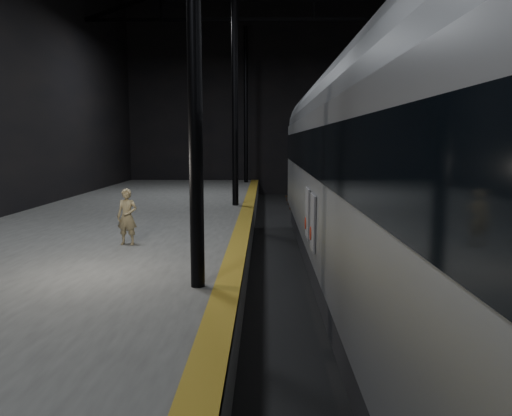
{
  "coord_description": "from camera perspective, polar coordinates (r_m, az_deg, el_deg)",
  "views": [
    {
      "loc": [
        -2.55,
        -13.05,
        3.7
      ],
      "look_at": [
        -2.78,
        -0.38,
        2.0
      ],
      "focal_mm": 35.0,
      "sensor_mm": 36.0,
      "label": 1
    }
  ],
  "objects": [
    {
      "name": "ground",
      "position": [
        13.81,
        11.74,
        -8.07
      ],
      "size": [
        44.0,
        44.0,
        0.0
      ],
      "primitive_type": "plane",
      "color": "black",
      "rests_on": "ground"
    },
    {
      "name": "train",
      "position": [
        11.3,
        14.1,
        4.81
      ],
      "size": [
        3.2,
        21.38,
        5.71
      ],
      "color": "#A9ABB1",
      "rests_on": "ground"
    },
    {
      "name": "platform_left",
      "position": [
        14.32,
        -19.33,
        -5.71
      ],
      "size": [
        9.0,
        43.8,
        1.0
      ],
      "primitive_type": "cube",
      "color": "#4C4C4A",
      "rests_on": "ground"
    },
    {
      "name": "tactile_strip",
      "position": [
        13.35,
        -2.01,
        -4.02
      ],
      "size": [
        0.5,
        43.8,
        0.01
      ],
      "primitive_type": "cube",
      "color": "olive",
      "rests_on": "platform_left"
    },
    {
      "name": "woman",
      "position": [
        13.46,
        -14.51,
        -0.98
      ],
      "size": [
        0.58,
        0.42,
        1.48
      ],
      "primitive_type": "imported",
      "rotation": [
        0.0,
        0.0,
        -0.12
      ],
      "color": "tan",
      "rests_on": "platform_left"
    },
    {
      "name": "track",
      "position": [
        13.79,
        11.75,
        -7.8
      ],
      "size": [
        2.4,
        43.0,
        0.24
      ],
      "color": "#3F3328",
      "rests_on": "ground"
    }
  ]
}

